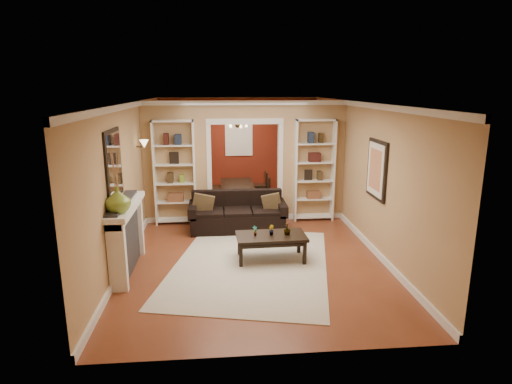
{
  "coord_description": "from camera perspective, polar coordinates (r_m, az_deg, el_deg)",
  "views": [
    {
      "loc": [
        -0.59,
        -8.27,
        2.98
      ],
      "look_at": [
        0.07,
        -0.8,
        1.13
      ],
      "focal_mm": 30.0,
      "sensor_mm": 36.0,
      "label": 1
    }
  ],
  "objects": [
    {
      "name": "red_back_panel",
      "position": [
        12.37,
        -2.31,
        6.09
      ],
      "size": [
        4.44,
        0.04,
        2.64
      ],
      "primitive_type": "cube",
      "color": "maroon",
      "rests_on": "floor"
    },
    {
      "name": "pillow_right",
      "position": [
        9.09,
        2.12,
        -1.45
      ],
      "size": [
        0.4,
        0.17,
        0.39
      ],
      "primitive_type": "cube",
      "rotation": [
        0.0,
        0.0,
        -0.15
      ],
      "color": "brown",
      "rests_on": "sofa"
    },
    {
      "name": "ceiling",
      "position": [
        8.3,
        -1.01,
        11.89
      ],
      "size": [
        8.0,
        8.0,
        0.0
      ],
      "primitive_type": "plane",
      "rotation": [
        3.14,
        0.0,
        0.0
      ],
      "color": "white",
      "rests_on": "ground"
    },
    {
      "name": "dining_chair_se",
      "position": [
        11.49,
        0.29,
        0.83
      ],
      "size": [
        0.48,
        0.48,
        0.8
      ],
      "primitive_type": "cube",
      "rotation": [
        0.0,
        0.0,
        -1.31
      ],
      "color": "black",
      "rests_on": "floor"
    },
    {
      "name": "vase",
      "position": [
        6.63,
        -17.97,
        -1.02
      ],
      "size": [
        0.47,
        0.47,
        0.39
      ],
      "primitive_type": "imported",
      "rotation": [
        0.0,
        0.0,
        -0.31
      ],
      "color": "olive",
      "rests_on": "fireplace"
    },
    {
      "name": "pillow_left",
      "position": [
        9.02,
        -7.09,
        -1.52
      ],
      "size": [
        0.43,
        0.12,
        0.43
      ],
      "primitive_type": "cube",
      "rotation": [
        0.0,
        0.0,
        0.0
      ],
      "color": "brown",
      "rests_on": "sofa"
    },
    {
      "name": "chandelier",
      "position": [
        11.03,
        -2.01,
        8.82
      ],
      "size": [
        0.5,
        0.5,
        0.3
      ],
      "primitive_type": "cube",
      "color": "#40341D",
      "rests_on": "ceiling"
    },
    {
      "name": "partition_wall",
      "position": [
        9.63,
        -1.49,
        4.07
      ],
      "size": [
        4.5,
        0.15,
        2.7
      ],
      "primitive_type": "cube",
      "color": "tan",
      "rests_on": "floor"
    },
    {
      "name": "plant_center",
      "position": [
        7.49,
        2.04,
        -5.1
      ],
      "size": [
        0.11,
        0.12,
        0.18
      ],
      "primitive_type": "imported",
      "rotation": [
        0.0,
        0.0,
        1.9
      ],
      "color": "#336626",
      "rests_on": "coffee_table"
    },
    {
      "name": "wall_right",
      "position": [
        8.9,
        13.66,
        2.88
      ],
      "size": [
        0.0,
        8.0,
        8.0
      ],
      "primitive_type": "plane",
      "rotation": [
        1.57,
        0.0,
        -1.57
      ],
      "color": "tan",
      "rests_on": "ground"
    },
    {
      "name": "plant_right",
      "position": [
        7.52,
        4.19,
        -4.89
      ],
      "size": [
        0.17,
        0.17,
        0.22
      ],
      "primitive_type": "imported",
      "rotation": [
        0.0,
        0.0,
        3.96
      ],
      "color": "#336626",
      "rests_on": "coffee_table"
    },
    {
      "name": "wall_front",
      "position": [
        4.61,
        2.65,
        -6.87
      ],
      "size": [
        8.0,
        0.0,
        8.0
      ],
      "primitive_type": "plane",
      "rotation": [
        -1.57,
        0.0,
        0.0
      ],
      "color": "tan",
      "rests_on": "ground"
    },
    {
      "name": "framed_art",
      "position": [
        7.92,
        15.74,
        2.91
      ],
      "size": [
        0.04,
        0.85,
        1.05
      ],
      "primitive_type": "cube",
      "color": "black",
      "rests_on": "wall_right"
    },
    {
      "name": "dining_window",
      "position": [
        12.3,
        -2.31,
        7.13
      ],
      "size": [
        0.78,
        0.03,
        0.98
      ],
      "primitive_type": "cube",
      "color": "#8CA5CC",
      "rests_on": "wall_back"
    },
    {
      "name": "area_rug",
      "position": [
        7.47,
        -0.71,
        -9.62
      ],
      "size": [
        3.29,
        4.07,
        0.01
      ],
      "primitive_type": "cube",
      "rotation": [
        0.0,
        0.0,
        -0.22
      ],
      "color": "beige",
      "rests_on": "floor"
    },
    {
      "name": "wall_left",
      "position": [
        8.59,
        -16.13,
        2.34
      ],
      "size": [
        0.0,
        8.0,
        8.0
      ],
      "primitive_type": "plane",
      "rotation": [
        1.57,
        0.0,
        1.57
      ],
      "color": "tan",
      "rests_on": "ground"
    },
    {
      "name": "dining_chair_sw",
      "position": [
        11.44,
        -5.2,
        0.6
      ],
      "size": [
        0.4,
        0.4,
        0.75
      ],
      "primitive_type": "cube",
      "rotation": [
        0.0,
        0.0,
        1.47
      ],
      "color": "black",
      "rests_on": "floor"
    },
    {
      "name": "dining_table",
      "position": [
        11.19,
        -2.37,
        -0.21
      ],
      "size": [
        1.53,
        0.85,
        0.54
      ],
      "primitive_type": "imported",
      "rotation": [
        0.0,
        0.0,
        1.57
      ],
      "color": "black",
      "rests_on": "floor"
    },
    {
      "name": "mirror",
      "position": [
        7.07,
        -18.45,
        3.51
      ],
      "size": [
        0.03,
        0.95,
        1.1
      ],
      "primitive_type": "cube",
      "color": "silver",
      "rests_on": "wall_left"
    },
    {
      "name": "dining_chair_ne",
      "position": [
        10.91,
        0.58,
        0.11
      ],
      "size": [
        0.5,
        0.5,
        0.79
      ],
      "primitive_type": "cube",
      "rotation": [
        0.0,
        0.0,
        -1.91
      ],
      "color": "black",
      "rests_on": "floor"
    },
    {
      "name": "wall_back",
      "position": [
        12.39,
        -2.31,
        6.25
      ],
      "size": [
        8.0,
        0.0,
        8.0
      ],
      "primitive_type": "plane",
      "rotation": [
        1.57,
        0.0,
        0.0
      ],
      "color": "tan",
      "rests_on": "ground"
    },
    {
      "name": "fireplace",
      "position": [
        7.34,
        -16.65,
        -5.86
      ],
      "size": [
        0.32,
        1.7,
        1.16
      ],
      "primitive_type": "cube",
      "color": "white",
      "rests_on": "floor"
    },
    {
      "name": "sofa",
      "position": [
        9.1,
        -2.46,
        -2.64
      ],
      "size": [
        2.05,
        0.89,
        0.8
      ],
      "primitive_type": "cube",
      "color": "black",
      "rests_on": "floor"
    },
    {
      "name": "bookshelf_left",
      "position": [
        9.53,
        -10.77,
        2.51
      ],
      "size": [
        0.9,
        0.3,
        2.3
      ],
      "primitive_type": "cube",
      "color": "white",
      "rests_on": "floor"
    },
    {
      "name": "plant_left",
      "position": [
        7.46,
        -0.13,
        -5.19
      ],
      "size": [
        0.11,
        0.1,
        0.18
      ],
      "primitive_type": "imported",
      "rotation": [
        0.0,
        0.0,
        0.47
      ],
      "color": "#336626",
      "rests_on": "coffee_table"
    },
    {
      "name": "floor",
      "position": [
        8.81,
        -0.94,
        -5.94
      ],
      "size": [
        8.0,
        8.0,
        0.0
      ],
      "primitive_type": "plane",
      "color": "brown",
      "rests_on": "ground"
    },
    {
      "name": "coffee_table",
      "position": [
        7.6,
        2.02,
        -7.39
      ],
      "size": [
        1.24,
        0.7,
        0.46
      ],
      "primitive_type": "cube",
      "rotation": [
        0.0,
        0.0,
        0.04
      ],
      "color": "black",
      "rests_on": "floor"
    },
    {
      "name": "wall_sconce",
      "position": [
        9.03,
        -15.06,
        6.04
      ],
      "size": [
        0.18,
        0.18,
        0.22
      ],
      "primitive_type": "cube",
      "color": "#FFE0A5",
      "rests_on": "wall_left"
    },
    {
      "name": "dining_chair_nw",
      "position": [
        10.84,
        -5.21,
        0.22
      ],
      "size": [
        0.56,
        0.56,
        0.88
      ],
      "primitive_type": "cube",
      "rotation": [
        0.0,
        0.0,
        1.23
      ],
      "color": "black",
      "rests_on": "floor"
    },
    {
      "name": "bookshelf_right",
      "position": [
        9.72,
        7.75,
        2.84
      ],
      "size": [
        0.9,
        0.3,
        2.3
      ],
      "primitive_type": "cube",
      "color": "white",
      "rests_on": "floor"
    }
  ]
}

